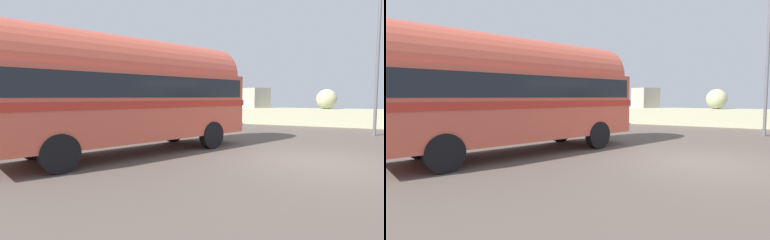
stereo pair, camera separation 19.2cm
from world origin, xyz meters
The scene contains 4 objects.
ground centered at (0.00, 0.00, 0.01)m, with size 32.00×26.00×0.02m.
breakwater centered at (0.24, 11.79, 0.74)m, with size 31.36×2.20×2.48m.
vintage_coach centered at (-5.36, -1.16, 2.05)m, with size 5.49×8.85×3.70m.
lamp_post centered at (2.34, 7.45, 4.16)m, with size 0.75×0.61×7.48m.
Camera 2 is at (0.73, -8.95, 1.85)m, focal length 28.13 mm.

